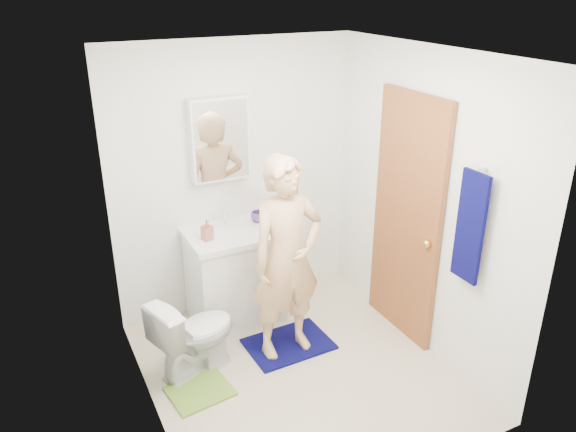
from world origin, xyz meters
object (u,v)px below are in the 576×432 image
object	(u,v)px
medicine_cabinet	(219,139)
toothbrush_cup	(258,217)
vanity_cabinet	(235,278)
towel	(470,227)
soap_dispenser	(207,230)
toilet	(195,334)
man	(287,259)

from	to	relation	value
medicine_cabinet	toothbrush_cup	distance (m)	0.77
vanity_cabinet	towel	distance (m)	2.08
vanity_cabinet	soap_dispenser	world-z (taller)	soap_dispenser
toilet	toothbrush_cup	bearing A→B (deg)	-69.76
medicine_cabinet	soap_dispenser	distance (m)	0.76
medicine_cabinet	toilet	distance (m)	1.58
towel	man	size ratio (longest dim) A/B	0.49
towel	toilet	bearing A→B (deg)	151.69
towel	toilet	world-z (taller)	towel
towel	soap_dispenser	bearing A→B (deg)	134.81
vanity_cabinet	toothbrush_cup	world-z (taller)	toothbrush_cup
medicine_cabinet	soap_dispenser	world-z (taller)	medicine_cabinet
vanity_cabinet	man	distance (m)	0.80
medicine_cabinet	toothbrush_cup	bearing A→B (deg)	-25.56
medicine_cabinet	toothbrush_cup	world-z (taller)	medicine_cabinet
man	towel	bearing A→B (deg)	-43.53
toilet	man	bearing A→B (deg)	-114.89
soap_dispenser	man	distance (m)	0.74
vanity_cabinet	toothbrush_cup	size ratio (longest dim) A/B	6.77
medicine_cabinet	toilet	bearing A→B (deg)	-125.19
toilet	soap_dispenser	distance (m)	0.84
towel	toilet	size ratio (longest dim) A/B	1.20
toilet	vanity_cabinet	bearing A→B (deg)	-62.79
man	toilet	bearing A→B (deg)	170.03
medicine_cabinet	man	bearing A→B (deg)	-77.57
towel	toothbrush_cup	xyz separation A→B (m)	(-0.91, 1.58, -0.35)
medicine_cabinet	towel	xyz separation A→B (m)	(1.18, -1.71, -0.35)
vanity_cabinet	toilet	world-z (taller)	vanity_cabinet
medicine_cabinet	toothbrush_cup	xyz separation A→B (m)	(0.27, -0.13, -0.70)
vanity_cabinet	man	xyz separation A→B (m)	(0.19, -0.64, 0.44)
vanity_cabinet	toothbrush_cup	xyz separation A→B (m)	(0.27, 0.09, 0.50)
medicine_cabinet	soap_dispenser	bearing A→B (deg)	-131.03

